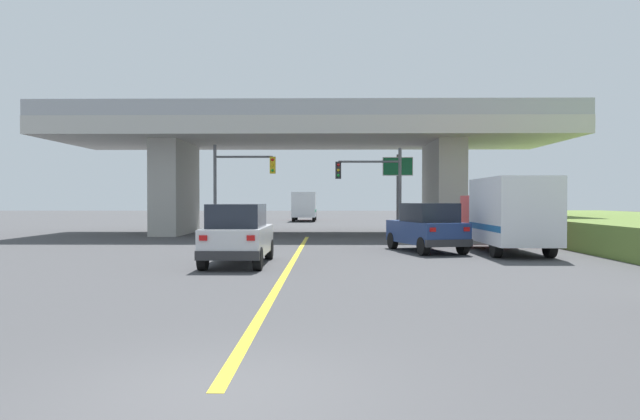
{
  "coord_description": "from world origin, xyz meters",
  "views": [
    {
      "loc": [
        1.27,
        -6.59,
        2.16
      ],
      "look_at": [
        0.87,
        19.76,
        1.71
      ],
      "focal_mm": 33.54,
      "sensor_mm": 36.0,
      "label": 1
    }
  ],
  "objects_px": {
    "suv_crossing": "(427,227)",
    "traffic_signal_nearside": "(376,181)",
    "traffic_signal_farside": "(236,178)",
    "box_truck": "(507,214)",
    "highway_sign": "(398,175)",
    "semi_truck_distant": "(304,206)",
    "suv_lead": "(238,234)"
  },
  "relations": [
    {
      "from": "suv_lead",
      "to": "traffic_signal_farside",
      "type": "xyz_separation_m",
      "value": [
        -2.26,
        14.22,
        2.37
      ]
    },
    {
      "from": "box_truck",
      "to": "highway_sign",
      "type": "xyz_separation_m",
      "value": [
        -3.15,
        11.25,
        2.03
      ]
    },
    {
      "from": "semi_truck_distant",
      "to": "highway_sign",
      "type": "bearing_deg",
      "value": -75.36
    },
    {
      "from": "suv_crossing",
      "to": "traffic_signal_farside",
      "type": "xyz_separation_m",
      "value": [
        -9.34,
        9.19,
        2.38
      ]
    },
    {
      "from": "suv_lead",
      "to": "highway_sign",
      "type": "bearing_deg",
      "value": 65.75
    },
    {
      "from": "box_truck",
      "to": "highway_sign",
      "type": "relative_size",
      "value": 1.41
    },
    {
      "from": "traffic_signal_nearside",
      "to": "traffic_signal_farside",
      "type": "bearing_deg",
      "value": 176.19
    },
    {
      "from": "highway_sign",
      "to": "traffic_signal_nearside",
      "type": "bearing_deg",
      "value": -124.78
    },
    {
      "from": "suv_crossing",
      "to": "traffic_signal_nearside",
      "type": "xyz_separation_m",
      "value": [
        -1.41,
        8.66,
        2.19
      ]
    },
    {
      "from": "traffic_signal_nearside",
      "to": "suv_crossing",
      "type": "bearing_deg",
      "value": -80.72
    },
    {
      "from": "suv_crossing",
      "to": "traffic_signal_farside",
      "type": "relative_size",
      "value": 0.9
    },
    {
      "from": "box_truck",
      "to": "traffic_signal_nearside",
      "type": "distance_m",
      "value": 10.39
    },
    {
      "from": "box_truck",
      "to": "semi_truck_distant",
      "type": "height_order",
      "value": "box_truck"
    },
    {
      "from": "suv_crossing",
      "to": "highway_sign",
      "type": "relative_size",
      "value": 0.98
    },
    {
      "from": "box_truck",
      "to": "semi_truck_distant",
      "type": "bearing_deg",
      "value": 104.95
    },
    {
      "from": "suv_crossing",
      "to": "highway_sign",
      "type": "bearing_deg",
      "value": 74.83
    },
    {
      "from": "traffic_signal_nearside",
      "to": "highway_sign",
      "type": "height_order",
      "value": "traffic_signal_nearside"
    },
    {
      "from": "traffic_signal_farside",
      "to": "semi_truck_distant",
      "type": "bearing_deg",
      "value": 84.04
    },
    {
      "from": "highway_sign",
      "to": "semi_truck_distant",
      "type": "relative_size",
      "value": 0.69
    },
    {
      "from": "suv_crossing",
      "to": "traffic_signal_nearside",
      "type": "relative_size",
      "value": 0.94
    },
    {
      "from": "suv_lead",
      "to": "suv_crossing",
      "type": "relative_size",
      "value": 0.97
    },
    {
      "from": "suv_crossing",
      "to": "box_truck",
      "type": "xyz_separation_m",
      "value": [
        3.17,
        -0.52,
        0.58
      ]
    },
    {
      "from": "suv_crossing",
      "to": "traffic_signal_nearside",
      "type": "height_order",
      "value": "traffic_signal_nearside"
    },
    {
      "from": "suv_crossing",
      "to": "highway_sign",
      "type": "xyz_separation_m",
      "value": [
        0.02,
        10.73,
        2.61
      ]
    },
    {
      "from": "traffic_signal_farside",
      "to": "semi_truck_distant",
      "type": "distance_m",
      "value": 26.91
    },
    {
      "from": "semi_truck_distant",
      "to": "traffic_signal_nearside",
      "type": "bearing_deg",
      "value": -79.31
    },
    {
      "from": "suv_crossing",
      "to": "semi_truck_distant",
      "type": "height_order",
      "value": "semi_truck_distant"
    },
    {
      "from": "box_truck",
      "to": "semi_truck_distant",
      "type": "xyz_separation_m",
      "value": [
        -9.72,
        36.41,
        -0.04
      ]
    },
    {
      "from": "traffic_signal_farside",
      "to": "traffic_signal_nearside",
      "type": "bearing_deg",
      "value": -3.81
    },
    {
      "from": "highway_sign",
      "to": "semi_truck_distant",
      "type": "height_order",
      "value": "highway_sign"
    },
    {
      "from": "suv_crossing",
      "to": "highway_sign",
      "type": "distance_m",
      "value": 11.04
    },
    {
      "from": "traffic_signal_nearside",
      "to": "highway_sign",
      "type": "relative_size",
      "value": 1.04
    }
  ]
}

